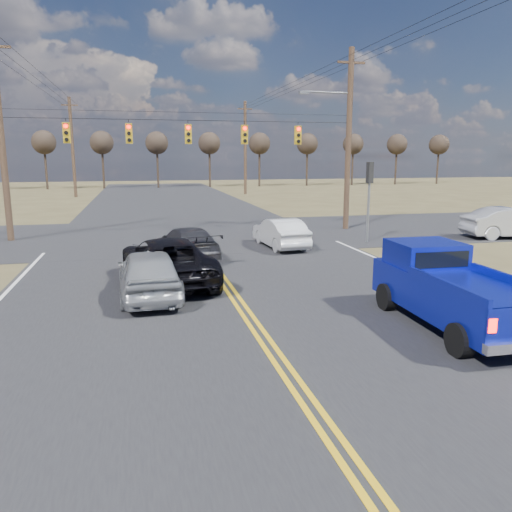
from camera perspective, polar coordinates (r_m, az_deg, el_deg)
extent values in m
plane|color=brown|center=(10.14, 3.35, -12.96)|extent=(160.00, 160.00, 0.00)
cube|color=#28282B|center=(19.49, -5.04, -1.06)|extent=(14.00, 120.00, 0.02)
cube|color=#28282B|center=(27.30, -7.46, 2.46)|extent=(120.00, 12.00, 0.02)
cylinder|color=#473323|center=(27.59, -27.10, 11.85)|extent=(0.32, 0.32, 10.00)
cylinder|color=#473323|center=(29.29, 10.53, 12.78)|extent=(0.32, 0.32, 10.00)
cube|color=#473323|center=(29.70, 10.84, 20.90)|extent=(1.60, 0.12, 0.12)
cylinder|color=black|center=(27.04, -7.80, 15.12)|extent=(18.00, 0.02, 0.02)
cylinder|color=black|center=(27.07, -7.82, 15.96)|extent=(18.00, 0.02, 0.02)
cube|color=#B28C14|center=(27.08, -20.83, 13.01)|extent=(0.34, 0.24, 1.00)
cylinder|color=#FF0C05|center=(26.95, -20.92, 13.72)|extent=(0.20, 0.06, 0.20)
cylinder|color=black|center=(26.94, -20.87, 13.02)|extent=(0.20, 0.06, 0.20)
cylinder|color=black|center=(26.93, -20.82, 12.32)|extent=(0.20, 0.06, 0.20)
cube|color=black|center=(26.93, -20.95, 13.96)|extent=(0.24, 0.14, 0.03)
cube|color=#B28C14|center=(26.87, -14.31, 13.41)|extent=(0.34, 0.24, 1.00)
cylinder|color=#FF0C05|center=(26.75, -14.35, 14.13)|extent=(0.20, 0.06, 0.20)
cylinder|color=black|center=(26.73, -14.32, 13.42)|extent=(0.20, 0.06, 0.20)
cylinder|color=black|center=(26.72, -14.28, 12.72)|extent=(0.20, 0.06, 0.20)
cube|color=black|center=(26.73, -14.36, 14.37)|extent=(0.24, 0.14, 0.03)
cube|color=#B28C14|center=(27.00, -7.76, 13.64)|extent=(0.34, 0.24, 1.00)
cylinder|color=#FF0C05|center=(26.88, -7.74, 14.35)|extent=(0.20, 0.06, 0.20)
cylinder|color=black|center=(26.86, -7.73, 13.65)|extent=(0.20, 0.06, 0.20)
cylinder|color=black|center=(26.85, -7.71, 12.95)|extent=(0.20, 0.06, 0.20)
cube|color=black|center=(26.86, -7.74, 14.59)|extent=(0.24, 0.14, 0.03)
cube|color=#B28C14|center=(27.46, -1.33, 13.69)|extent=(0.34, 0.24, 1.00)
cylinder|color=#FF0C05|center=(27.34, -1.27, 14.40)|extent=(0.20, 0.06, 0.20)
cylinder|color=black|center=(27.33, -1.27, 13.71)|extent=(0.20, 0.06, 0.20)
cylinder|color=black|center=(27.31, -1.27, 13.02)|extent=(0.20, 0.06, 0.20)
cube|color=black|center=(27.32, -1.26, 14.63)|extent=(0.24, 0.14, 0.03)
cube|color=#B28C14|center=(28.24, 4.81, 13.59)|extent=(0.34, 0.24, 1.00)
cylinder|color=#FF0C05|center=(28.12, 4.91, 14.28)|extent=(0.20, 0.06, 0.20)
cylinder|color=black|center=(28.10, 4.90, 13.60)|extent=(0.20, 0.06, 0.20)
cylinder|color=black|center=(28.09, 4.89, 12.93)|extent=(0.20, 0.06, 0.20)
cube|color=black|center=(28.10, 4.93, 14.50)|extent=(0.24, 0.14, 0.03)
cylinder|color=slate|center=(24.98, 12.70, 5.16)|extent=(0.12, 0.12, 3.20)
cube|color=black|center=(24.86, 12.88, 9.29)|extent=(0.24, 0.34, 1.00)
cylinder|color=slate|center=(28.95, 8.05, 18.04)|extent=(2.80, 0.10, 0.10)
cube|color=slate|center=(28.51, 5.49, 18.10)|extent=(0.55, 0.22, 0.14)
cylinder|color=#473323|center=(55.22, -20.23, 11.52)|extent=(0.32, 0.32, 10.00)
cube|color=#473323|center=(55.44, -20.54, 15.85)|extent=(1.60, 0.12, 0.12)
cylinder|color=#473323|center=(56.08, -1.24, 12.18)|extent=(0.32, 0.32, 10.00)
cube|color=#473323|center=(56.30, -1.26, 16.46)|extent=(1.60, 0.12, 0.12)
cylinder|color=black|center=(26.95, -26.96, 21.15)|extent=(0.02, 58.00, 0.02)
cylinder|color=black|center=(28.54, 10.34, 21.52)|extent=(0.02, 58.00, 0.02)
cylinder|color=black|center=(28.82, 11.71, 21.37)|extent=(0.02, 58.00, 0.02)
cylinder|color=black|center=(29.11, 13.05, 21.21)|extent=(0.02, 58.00, 0.02)
cylinder|color=#33261C|center=(69.79, -22.88, 9.30)|extent=(0.28, 0.28, 5.50)
sphere|color=#2D231C|center=(69.79, -23.08, 11.87)|extent=(3.00, 3.00, 3.00)
cylinder|color=#33261C|center=(69.00, -17.07, 9.67)|extent=(0.28, 0.28, 5.50)
sphere|color=#2D231C|center=(69.00, -17.22, 12.28)|extent=(3.00, 3.00, 3.00)
cylinder|color=#33261C|center=(68.91, -11.17, 9.94)|extent=(0.28, 0.28, 5.50)
sphere|color=#2D231C|center=(68.92, -11.27, 12.56)|extent=(3.00, 3.00, 3.00)
cylinder|color=#33261C|center=(69.54, -5.31, 10.12)|extent=(0.28, 0.28, 5.50)
sphere|color=#2D231C|center=(69.54, -5.36, 12.71)|extent=(3.00, 3.00, 3.00)
cylinder|color=#33261C|center=(70.85, 0.39, 10.19)|extent=(0.28, 0.28, 5.50)
sphere|color=#2D231C|center=(70.86, 0.40, 12.73)|extent=(3.00, 3.00, 3.00)
cylinder|color=#33261C|center=(72.82, 5.84, 10.16)|extent=(0.28, 0.28, 5.50)
sphere|color=#2D231C|center=(72.82, 5.89, 12.64)|extent=(3.00, 3.00, 3.00)
cylinder|color=#33261C|center=(75.38, 10.95, 10.05)|extent=(0.28, 0.28, 5.50)
sphere|color=#2D231C|center=(75.39, 11.05, 12.45)|extent=(3.00, 3.00, 3.00)
cylinder|color=#33261C|center=(78.49, 15.70, 9.89)|extent=(0.28, 0.28, 5.50)
sphere|color=#2D231C|center=(78.50, 15.82, 12.18)|extent=(3.00, 3.00, 3.00)
cylinder|color=#33261C|center=(82.08, 20.04, 9.67)|extent=(0.28, 0.28, 5.50)
sphere|color=#2D231C|center=(82.09, 20.20, 11.87)|extent=(3.00, 3.00, 3.00)
cylinder|color=black|center=(11.46, 22.28, -8.89)|extent=(0.32, 0.75, 0.75)
cylinder|color=black|center=(14.21, 14.72, -4.54)|extent=(0.32, 0.75, 0.75)
cylinder|color=black|center=(15.07, 20.78, -4.00)|extent=(0.32, 0.75, 0.75)
cube|color=#0F1BA9|center=(13.13, 21.57, -4.17)|extent=(1.98, 5.08, 0.93)
cube|color=#0F1BA9|center=(14.07, 18.80, 0.23)|extent=(1.76, 1.63, 0.67)
cube|color=black|center=(13.43, 20.46, -0.40)|extent=(1.49, 0.09, 0.42)
cube|color=#0F1BA9|center=(11.72, 20.75, -3.08)|extent=(0.16, 3.08, 0.19)
cube|color=#FF0C05|center=(10.65, 25.40, -7.21)|extent=(0.17, 0.06, 0.28)
imported|color=#989B9F|center=(15.22, -12.11, -1.89)|extent=(1.93, 4.47, 1.50)
imported|color=black|center=(16.78, -10.12, -0.51)|extent=(3.15, 5.82, 1.55)
imported|color=silver|center=(23.14, 2.80, 2.66)|extent=(1.75, 4.24, 1.37)
imported|color=#2E2E32|center=(20.74, -7.86, 1.49)|extent=(2.60, 4.79, 1.32)
imported|color=#B3B6BC|center=(28.93, 27.13, 3.40)|extent=(2.26, 5.00, 1.59)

